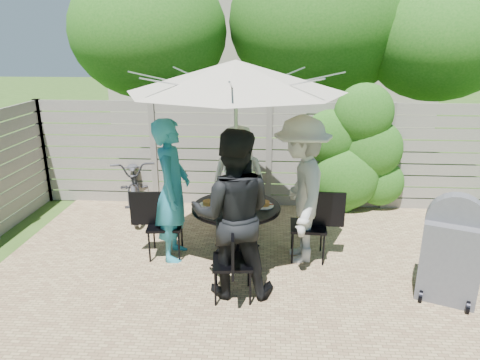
# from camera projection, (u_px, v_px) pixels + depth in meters

# --- Properties ---
(backyard_envelope) EXTENTS (60.00, 60.00, 5.00)m
(backyard_envelope) POSITION_uv_depth(u_px,v_px,m) (273.00, 47.00, 13.71)
(backyard_envelope) COLOR #2D4B17
(backyard_envelope) RESTS_ON ground
(patio_table) EXTENTS (1.18, 1.18, 0.75)m
(patio_table) POSITION_uv_depth(u_px,v_px,m) (236.00, 222.00, 5.65)
(patio_table) COLOR black
(patio_table) RESTS_ON ground
(umbrella) EXTENTS (2.75, 2.75, 2.59)m
(umbrella) POSITION_uv_depth(u_px,v_px,m) (236.00, 76.00, 5.06)
(umbrella) COLOR silver
(umbrella) RESTS_ON ground
(chair_back) EXTENTS (0.53, 0.73, 0.96)m
(chair_back) POSITION_uv_depth(u_px,v_px,m) (239.00, 210.00, 6.64)
(chair_back) COLOR black
(chair_back) RESTS_ON ground
(person_back) EXTENTS (0.82, 0.55, 1.65)m
(person_back) POSITION_uv_depth(u_px,v_px,m) (239.00, 180.00, 6.34)
(person_back) COLOR silver
(person_back) RESTS_ON ground
(chair_left) EXTENTS (0.69, 0.49, 0.93)m
(chair_left) POSITION_uv_depth(u_px,v_px,m) (165.00, 237.00, 5.76)
(chair_left) COLOR black
(chair_left) RESTS_ON ground
(person_left) EXTENTS (0.48, 0.71, 1.89)m
(person_left) POSITION_uv_depth(u_px,v_px,m) (172.00, 191.00, 5.54)
(person_left) COLOR teal
(person_left) RESTS_ON ground
(chair_front) EXTENTS (0.48, 0.68, 0.91)m
(chair_front) POSITION_uv_depth(u_px,v_px,m) (233.00, 276.00, 4.81)
(chair_front) COLOR black
(chair_front) RESTS_ON ground
(person_front) EXTENTS (0.97, 0.76, 1.94)m
(person_front) POSITION_uv_depth(u_px,v_px,m) (233.00, 215.00, 4.72)
(person_front) COLOR black
(person_front) RESTS_ON ground
(chair_right) EXTENTS (0.70, 0.48, 0.96)m
(chair_right) POSITION_uv_depth(u_px,v_px,m) (309.00, 239.00, 5.69)
(chair_right) COLOR black
(chair_right) RESTS_ON ground
(person_right) EXTENTS (0.76, 1.27, 1.94)m
(person_right) POSITION_uv_depth(u_px,v_px,m) (301.00, 191.00, 5.48)
(person_right) COLOR beige
(person_right) RESTS_ON ground
(plate_back) EXTENTS (0.26, 0.26, 0.06)m
(plate_back) POSITION_uv_depth(u_px,v_px,m) (237.00, 195.00, 5.91)
(plate_back) COLOR white
(plate_back) RESTS_ON patio_table
(plate_left) EXTENTS (0.26, 0.26, 0.06)m
(plate_left) POSITION_uv_depth(u_px,v_px,m) (209.00, 204.00, 5.58)
(plate_left) COLOR white
(plate_left) RESTS_ON patio_table
(plate_front) EXTENTS (0.26, 0.26, 0.06)m
(plate_front) POSITION_uv_depth(u_px,v_px,m) (235.00, 215.00, 5.23)
(plate_front) COLOR white
(plate_front) RESTS_ON patio_table
(plate_right) EXTENTS (0.26, 0.26, 0.06)m
(plate_right) POSITION_uv_depth(u_px,v_px,m) (264.00, 204.00, 5.56)
(plate_right) COLOR white
(plate_right) RESTS_ON patio_table
(glass_back) EXTENTS (0.07, 0.07, 0.14)m
(glass_back) POSITION_uv_depth(u_px,v_px,m) (229.00, 194.00, 5.81)
(glass_back) COLOR silver
(glass_back) RESTS_ON patio_table
(glass_left) EXTENTS (0.07, 0.07, 0.14)m
(glass_left) POSITION_uv_depth(u_px,v_px,m) (216.00, 203.00, 5.47)
(glass_left) COLOR silver
(glass_left) RESTS_ON patio_table
(glass_front) EXTENTS (0.07, 0.07, 0.14)m
(glass_front) POSITION_uv_depth(u_px,v_px,m) (244.00, 208.00, 5.31)
(glass_front) COLOR silver
(glass_front) RESTS_ON patio_table
(syrup_jug) EXTENTS (0.09, 0.09, 0.16)m
(syrup_jug) POSITION_uv_depth(u_px,v_px,m) (232.00, 199.00, 5.60)
(syrup_jug) COLOR #59280C
(syrup_jug) RESTS_ON patio_table
(coffee_cup) EXTENTS (0.08, 0.08, 0.12)m
(coffee_cup) POSITION_uv_depth(u_px,v_px,m) (244.00, 196.00, 5.76)
(coffee_cup) COLOR #C6B293
(coffee_cup) RESTS_ON patio_table
(bicycle) EXTENTS (1.19, 2.02, 1.00)m
(bicycle) POSITION_uv_depth(u_px,v_px,m) (135.00, 183.00, 7.23)
(bicycle) COLOR #333338
(bicycle) RESTS_ON ground
(bbq_grill) EXTENTS (0.74, 0.67, 1.25)m
(bbq_grill) POSITION_uv_depth(u_px,v_px,m) (451.00, 252.00, 4.74)
(bbq_grill) COLOR #545459
(bbq_grill) RESTS_ON ground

